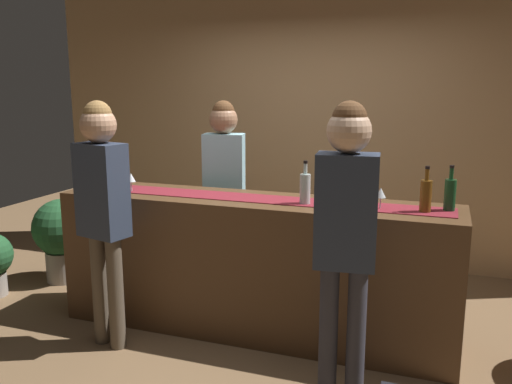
{
  "coord_description": "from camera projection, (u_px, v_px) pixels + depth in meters",
  "views": [
    {
      "loc": [
        1.28,
        -3.54,
        1.83
      ],
      "look_at": [
        0.02,
        0.0,
        1.07
      ],
      "focal_mm": 37.3,
      "sensor_mm": 36.0,
      "label": 1
    }
  ],
  "objects": [
    {
      "name": "ground_plane",
      "position": [
        253.0,
        329.0,
        4.05
      ],
      "size": [
        10.0,
        10.0,
        0.0
      ],
      "primitive_type": "plane",
      "color": "brown"
    },
    {
      "name": "counter_runner_cloth",
      "position": [
        253.0,
        198.0,
        3.85
      ],
      "size": [
        2.78,
        0.28,
        0.01
      ],
      "primitive_type": "cube",
      "color": "maroon",
      "rests_on": "bar_counter"
    },
    {
      "name": "wine_bottle_amber",
      "position": [
        426.0,
        195.0,
        3.4
      ],
      "size": [
        0.07,
        0.07,
        0.3
      ],
      "color": "brown",
      "rests_on": "bar_counter"
    },
    {
      "name": "wine_glass_near_customer",
      "position": [
        338.0,
        188.0,
        3.69
      ],
      "size": [
        0.07,
        0.07,
        0.14
      ],
      "color": "silver",
      "rests_on": "bar_counter"
    },
    {
      "name": "wine_bottle_green",
      "position": [
        450.0,
        194.0,
        3.44
      ],
      "size": [
        0.07,
        0.07,
        0.3
      ],
      "color": "#194723",
      "rests_on": "bar_counter"
    },
    {
      "name": "customer_browsing",
      "position": [
        102.0,
        198.0,
        3.61
      ],
      "size": [
        0.38,
        0.27,
        1.73
      ],
      "rotation": [
        0.0,
        0.0,
        -0.23
      ],
      "color": "brown",
      "rests_on": "ground"
    },
    {
      "name": "potted_plant_tall",
      "position": [
        62.0,
        234.0,
        5.0
      ],
      "size": [
        0.54,
        0.54,
        0.79
      ],
      "color": "#9E9389",
      "rests_on": "ground"
    },
    {
      "name": "wine_glass_far_end",
      "position": [
        131.0,
        178.0,
        4.07
      ],
      "size": [
        0.07,
        0.07,
        0.14
      ],
      "color": "silver",
      "rests_on": "bar_counter"
    },
    {
      "name": "wine_glass_mid_counter",
      "position": [
        381.0,
        193.0,
        3.5
      ],
      "size": [
        0.07,
        0.07,
        0.14
      ],
      "color": "silver",
      "rests_on": "bar_counter"
    },
    {
      "name": "bartender",
      "position": [
        224.0,
        177.0,
        4.53
      ],
      "size": [
        0.38,
        0.27,
        1.7
      ],
      "rotation": [
        0.0,
        0.0,
        3.37
      ],
      "color": "#26262B",
      "rests_on": "ground"
    },
    {
      "name": "bar_counter",
      "position": [
        253.0,
        266.0,
        3.95
      ],
      "size": [
        2.93,
        0.6,
        1.02
      ],
      "primitive_type": "cube",
      "color": "#543821",
      "rests_on": "ground"
    },
    {
      "name": "back_wall",
      "position": [
        315.0,
        122.0,
        5.52
      ],
      "size": [
        6.0,
        0.12,
        2.9
      ],
      "primitive_type": "cube",
      "color": "tan",
      "rests_on": "ground"
    },
    {
      "name": "wine_bottle_clear",
      "position": [
        305.0,
        188.0,
        3.64
      ],
      "size": [
        0.07,
        0.07,
        0.3
      ],
      "color": "#B2C6C1",
      "rests_on": "bar_counter"
    },
    {
      "name": "customer_sipping",
      "position": [
        346.0,
        220.0,
        2.96
      ],
      "size": [
        0.36,
        0.24,
        1.75
      ],
      "rotation": [
        0.0,
        0.0,
        0.11
      ],
      "color": "#33333D",
      "rests_on": "ground"
    }
  ]
}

